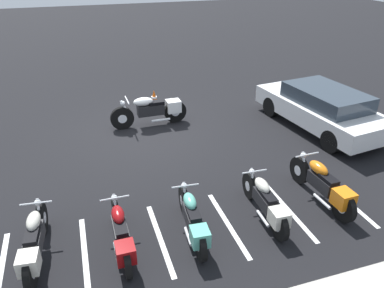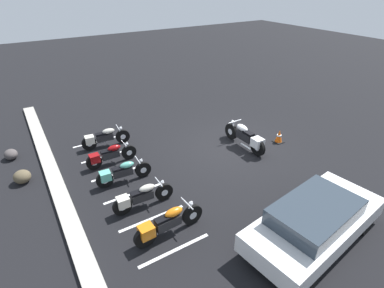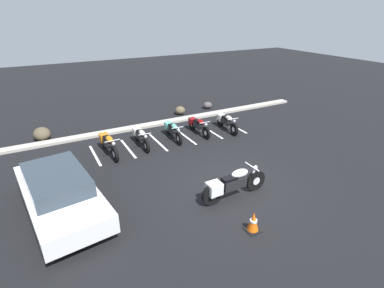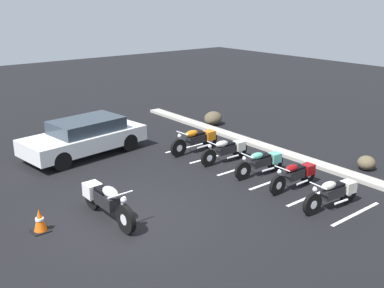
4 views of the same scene
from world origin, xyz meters
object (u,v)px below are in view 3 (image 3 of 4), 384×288
at_px(parked_bike_0, 108,143).
at_px(parked_bike_4, 226,122).
at_px(parked_bike_1, 141,136).
at_px(parked_bike_3, 198,125).
at_px(landscape_rock_0, 180,110).
at_px(parked_bike_2, 173,130).
at_px(car_white, 60,192).
at_px(motorcycle_white_featured, 232,184).
at_px(traffic_cone, 253,222).
at_px(landscape_rock_1, 208,105).
at_px(landscape_rock_2, 42,134).

relative_size(parked_bike_0, parked_bike_4, 1.07).
height_order(parked_bike_1, parked_bike_4, parked_bike_4).
height_order(parked_bike_3, landscape_rock_0, parked_bike_3).
bearing_deg(parked_bike_2, car_white, -52.07).
xyz_separation_m(parked_bike_0, parked_bike_4, (5.84, -0.08, -0.03)).
relative_size(motorcycle_white_featured, car_white, 0.53).
bearing_deg(traffic_cone, parked_bike_3, 72.61).
bearing_deg(landscape_rock_0, parked_bike_3, -99.50).
bearing_deg(parked_bike_2, traffic_cone, -2.42).
height_order(parked_bike_2, traffic_cone, parked_bike_2).
bearing_deg(landscape_rock_0, traffic_cone, -105.06).
relative_size(parked_bike_0, landscape_rock_1, 3.86).
bearing_deg(traffic_cone, motorcycle_white_featured, 76.22).
bearing_deg(landscape_rock_2, parked_bike_1, -35.48).
height_order(parked_bike_2, landscape_rock_1, parked_bike_2).
bearing_deg(landscape_rock_2, car_white, -88.75).
distance_m(parked_bike_2, traffic_cone, 6.90).
height_order(landscape_rock_0, landscape_rock_2, landscape_rock_2).
bearing_deg(parked_bike_4, car_white, -62.50).
xyz_separation_m(car_white, landscape_rock_1, (9.06, 6.69, -0.48)).
height_order(parked_bike_0, landscape_rock_1, parked_bike_0).
relative_size(parked_bike_2, landscape_rock_1, 3.51).
relative_size(parked_bike_1, parked_bike_4, 0.99).
relative_size(parked_bike_0, parked_bike_3, 1.10).
distance_m(parked_bike_3, landscape_rock_0, 3.02).
bearing_deg(landscape_rock_1, parked_bike_1, -149.05).
xyz_separation_m(parked_bike_0, landscape_rock_1, (6.84, 3.37, -0.25)).
relative_size(parked_bike_0, landscape_rock_0, 3.77).
xyz_separation_m(parked_bike_0, parked_bike_2, (3.02, 0.18, -0.04)).
bearing_deg(landscape_rock_0, parked_bike_1, -138.64).
relative_size(parked_bike_2, landscape_rock_0, 3.43).
relative_size(parked_bike_4, traffic_cone, 3.45).
bearing_deg(motorcycle_white_featured, parked_bike_4, 56.46).
relative_size(landscape_rock_1, landscape_rock_2, 0.67).
bearing_deg(traffic_cone, landscape_rock_2, 115.69).
height_order(motorcycle_white_featured, landscape_rock_1, motorcycle_white_featured).
bearing_deg(car_white, parked_bike_1, 126.04).
height_order(parked_bike_0, parked_bike_4, parked_bike_0).
bearing_deg(parked_bike_4, landscape_rock_0, -157.61).
height_order(motorcycle_white_featured, parked_bike_4, motorcycle_white_featured).
relative_size(parked_bike_1, landscape_rock_2, 2.37).
bearing_deg(car_white, landscape_rock_1, 119.20).
height_order(landscape_rock_0, traffic_cone, traffic_cone).
height_order(motorcycle_white_featured, parked_bike_0, motorcycle_white_featured).
distance_m(parked_bike_0, parked_bike_4, 5.84).
xyz_separation_m(landscape_rock_2, traffic_cone, (4.58, -9.52, -0.03)).
height_order(motorcycle_white_featured, traffic_cone, motorcycle_white_featured).
distance_m(landscape_rock_2, traffic_cone, 10.57).
bearing_deg(motorcycle_white_featured, car_white, 158.79).
bearing_deg(landscape_rock_1, parked_bike_2, -140.16).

